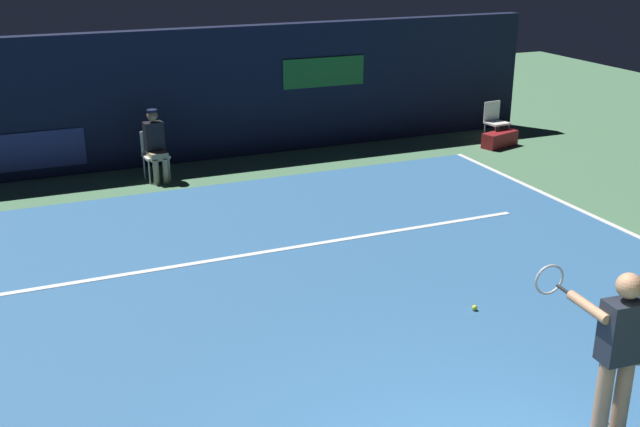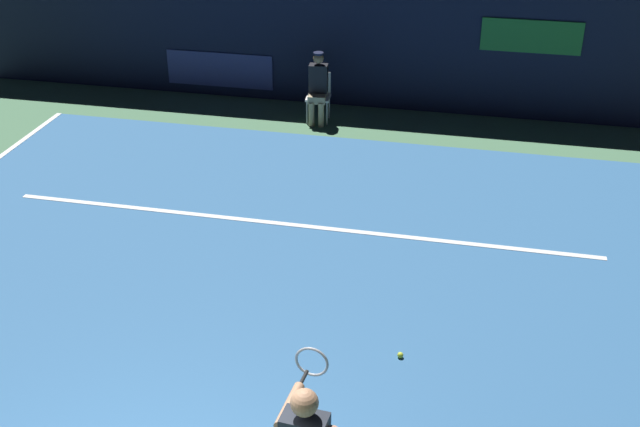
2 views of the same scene
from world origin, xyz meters
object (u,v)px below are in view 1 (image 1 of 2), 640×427
Objects in this scene: tennis_player at (617,351)px; tennis_ball at (475,308)px; courtside_chair_near at (495,120)px; line_judge_on_chair at (155,144)px; equipment_bag at (500,139)px.

tennis_player is 2.90m from tennis_ball.
courtside_chair_near reaches higher than tennis_ball.
line_judge_on_chair is 1.50× the size of courtside_chair_near.
equipment_bag is (4.78, 6.26, 0.11)m from tennis_ball.
equipment_bag is at bearing 52.63° from tennis_ball.
tennis_player reaches higher than courtside_chair_near.
line_judge_on_chair is 19.41× the size of tennis_ball.
tennis_player is at bearing -119.70° from courtside_chair_near.
courtside_chair_near is at bearing 60.30° from tennis_player.
tennis_player is 10.41m from equipment_bag.
line_judge_on_chair is 1.57× the size of equipment_bag.
tennis_player is 2.06× the size of equipment_bag.
courtside_chair_near is 8.24m from tennis_ball.
line_judge_on_chair is at bearing 101.97° from tennis_player.
courtside_chair_near is 0.51m from equipment_bag.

